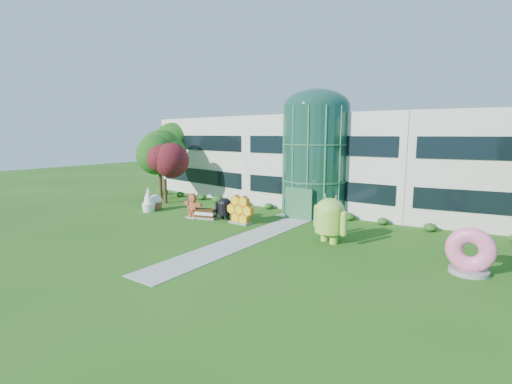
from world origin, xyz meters
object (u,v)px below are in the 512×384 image
Objects in this scene: android_green at (330,216)px; donut at (470,250)px; android_black at (225,207)px; gingerbread at (193,205)px.

android_green reaches higher than donut.
gingerbread is (-2.72, -1.18, 0.01)m from android_black.
donut is at bearing 16.74° from android_green.
android_green reaches higher than android_black.
donut is 1.05× the size of gingerbread.
gingerbread is at bearing -163.76° from android_black.
donut is 21.70m from gingerbread.
android_black is 0.87× the size of donut.
android_green is at bearing -13.74° from android_black.
android_black is at bearing -162.99° from android_green.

